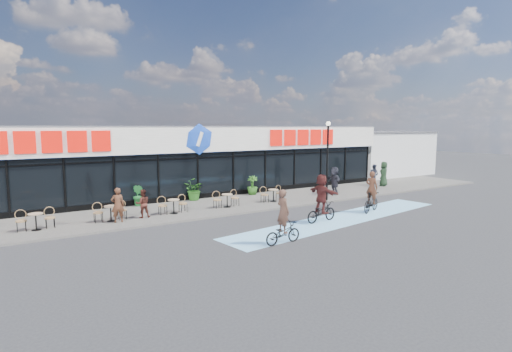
{
  "coord_description": "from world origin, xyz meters",
  "views": [
    {
      "loc": [
        -9.99,
        -15.64,
        4.55
      ],
      "look_at": [
        2.05,
        3.5,
        1.75
      ],
      "focal_mm": 28.0,
      "sensor_mm": 36.0,
      "label": 1
    }
  ],
  "objects_px": {
    "pedestrian_b": "(374,174)",
    "pedestrian_c": "(384,174)",
    "potted_plant_left": "(139,195)",
    "patron_right": "(143,204)",
    "cyclist_a": "(321,201)",
    "cyclist_b": "(371,198)",
    "potted_plant_right": "(252,185)",
    "lamp_post": "(328,153)",
    "potted_plant_mid": "(193,190)",
    "pedestrian_a": "(334,181)",
    "patron_left": "(118,205)"
  },
  "relations": [
    {
      "from": "pedestrian_b",
      "to": "potted_plant_left",
      "type": "bearing_deg",
      "value": 78.72
    },
    {
      "from": "lamp_post",
      "to": "pedestrian_a",
      "type": "height_order",
      "value": "lamp_post"
    },
    {
      "from": "patron_left",
      "to": "cyclist_a",
      "type": "distance_m",
      "value": 9.6
    },
    {
      "from": "cyclist_a",
      "to": "potted_plant_left",
      "type": "bearing_deg",
      "value": 128.89
    },
    {
      "from": "potted_plant_right",
      "to": "pedestrian_a",
      "type": "distance_m",
      "value": 5.44
    },
    {
      "from": "patron_left",
      "to": "cyclist_a",
      "type": "bearing_deg",
      "value": 158.13
    },
    {
      "from": "patron_right",
      "to": "pedestrian_c",
      "type": "xyz_separation_m",
      "value": [
        18.48,
        0.84,
        0.22
      ]
    },
    {
      "from": "lamp_post",
      "to": "patron_right",
      "type": "bearing_deg",
      "value": 173.13
    },
    {
      "from": "potted_plant_mid",
      "to": "patron_left",
      "type": "height_order",
      "value": "patron_left"
    },
    {
      "from": "pedestrian_b",
      "to": "cyclist_a",
      "type": "height_order",
      "value": "cyclist_a"
    },
    {
      "from": "potted_plant_right",
      "to": "cyclist_a",
      "type": "height_order",
      "value": "cyclist_a"
    },
    {
      "from": "pedestrian_a",
      "to": "pedestrian_b",
      "type": "bearing_deg",
      "value": 121.94
    },
    {
      "from": "patron_right",
      "to": "potted_plant_left",
      "type": "bearing_deg",
      "value": -93.82
    },
    {
      "from": "patron_left",
      "to": "patron_right",
      "type": "xyz_separation_m",
      "value": [
        1.27,
        0.34,
        -0.12
      ]
    },
    {
      "from": "lamp_post",
      "to": "patron_left",
      "type": "relative_size",
      "value": 2.9
    },
    {
      "from": "potted_plant_right",
      "to": "cyclist_a",
      "type": "distance_m",
      "value": 7.97
    },
    {
      "from": "potted_plant_left",
      "to": "potted_plant_mid",
      "type": "height_order",
      "value": "potted_plant_mid"
    },
    {
      "from": "pedestrian_c",
      "to": "cyclist_a",
      "type": "distance_m",
      "value": 12.8
    },
    {
      "from": "potted_plant_right",
      "to": "patron_right",
      "type": "distance_m",
      "value": 8.59
    },
    {
      "from": "potted_plant_left",
      "to": "pedestrian_b",
      "type": "height_order",
      "value": "pedestrian_b"
    },
    {
      "from": "potted_plant_right",
      "to": "pedestrian_c",
      "type": "height_order",
      "value": "pedestrian_c"
    },
    {
      "from": "lamp_post",
      "to": "potted_plant_right",
      "type": "distance_m",
      "value": 5.47
    },
    {
      "from": "potted_plant_mid",
      "to": "pedestrian_b",
      "type": "distance_m",
      "value": 14.69
    },
    {
      "from": "pedestrian_b",
      "to": "pedestrian_c",
      "type": "bearing_deg",
      "value": 166.11
    },
    {
      "from": "pedestrian_b",
      "to": "cyclist_b",
      "type": "relative_size",
      "value": 0.71
    },
    {
      "from": "potted_plant_mid",
      "to": "pedestrian_a",
      "type": "distance_m",
      "value": 9.3
    },
    {
      "from": "potted_plant_mid",
      "to": "pedestrian_a",
      "type": "bearing_deg",
      "value": -18.42
    },
    {
      "from": "patron_right",
      "to": "cyclist_a",
      "type": "relative_size",
      "value": 0.61
    },
    {
      "from": "lamp_post",
      "to": "pedestrian_a",
      "type": "relative_size",
      "value": 2.61
    },
    {
      "from": "pedestrian_b",
      "to": "pedestrian_c",
      "type": "relative_size",
      "value": 0.84
    },
    {
      "from": "potted_plant_mid",
      "to": "patron_right",
      "type": "relative_size",
      "value": 0.93
    },
    {
      "from": "potted_plant_right",
      "to": "cyclist_a",
      "type": "xyz_separation_m",
      "value": [
        -0.99,
        -7.9,
        0.31
      ]
    },
    {
      "from": "cyclist_b",
      "to": "patron_left",
      "type": "bearing_deg",
      "value": 159.94
    },
    {
      "from": "potted_plant_right",
      "to": "pedestrian_a",
      "type": "height_order",
      "value": "pedestrian_a"
    },
    {
      "from": "potted_plant_left",
      "to": "cyclist_b",
      "type": "height_order",
      "value": "cyclist_b"
    },
    {
      "from": "pedestrian_b",
      "to": "cyclist_a",
      "type": "relative_size",
      "value": 0.67
    },
    {
      "from": "cyclist_b",
      "to": "pedestrian_c",
      "type": "bearing_deg",
      "value": 36.37
    },
    {
      "from": "potted_plant_left",
      "to": "patron_right",
      "type": "height_order",
      "value": "patron_right"
    },
    {
      "from": "lamp_post",
      "to": "potted_plant_left",
      "type": "distance_m",
      "value": 11.28
    },
    {
      "from": "patron_left",
      "to": "pedestrian_c",
      "type": "distance_m",
      "value": 19.78
    },
    {
      "from": "potted_plant_mid",
      "to": "pedestrian_a",
      "type": "height_order",
      "value": "pedestrian_a"
    },
    {
      "from": "pedestrian_a",
      "to": "lamp_post",
      "type": "bearing_deg",
      "value": -39.06
    },
    {
      "from": "lamp_post",
      "to": "patron_left",
      "type": "xyz_separation_m",
      "value": [
        -12.1,
        0.97,
        -2.04
      ]
    },
    {
      "from": "patron_right",
      "to": "pedestrian_b",
      "type": "distance_m",
      "value": 18.69
    },
    {
      "from": "patron_right",
      "to": "cyclist_a",
      "type": "bearing_deg",
      "value": 153.13
    },
    {
      "from": "potted_plant_right",
      "to": "pedestrian_a",
      "type": "relative_size",
      "value": 0.67
    },
    {
      "from": "potted_plant_mid",
      "to": "pedestrian_b",
      "type": "xyz_separation_m",
      "value": [
        14.64,
        -1.15,
        0.12
      ]
    },
    {
      "from": "pedestrian_b",
      "to": "cyclist_b",
      "type": "xyz_separation_m",
      "value": [
        -7.73,
        -6.66,
        -0.09
      ]
    },
    {
      "from": "potted_plant_right",
      "to": "pedestrian_b",
      "type": "bearing_deg",
      "value": -5.31
    },
    {
      "from": "pedestrian_a",
      "to": "pedestrian_c",
      "type": "distance_m",
      "value": 5.76
    }
  ]
}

